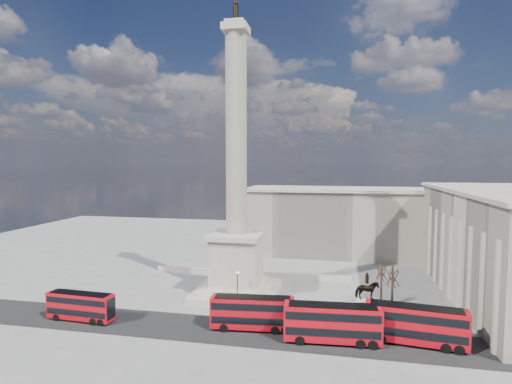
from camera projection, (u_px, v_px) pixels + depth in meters
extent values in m
plane|color=gray|center=(229.00, 304.00, 65.21)|extent=(180.00, 180.00, 0.00)
cube|color=#272727|center=(246.00, 332.00, 54.45)|extent=(120.00, 9.00, 0.01)
cube|color=beige|center=(237.00, 291.00, 70.06)|extent=(14.00, 14.00, 1.00)
cube|color=beige|center=(237.00, 287.00, 70.00)|extent=(12.00, 12.00, 0.50)
cube|color=beige|center=(237.00, 284.00, 69.97)|extent=(10.00, 10.00, 0.50)
cube|color=beige|center=(237.00, 260.00, 69.64)|extent=(8.00, 8.00, 8.00)
cube|color=beige|center=(237.00, 235.00, 69.31)|extent=(9.00, 9.00, 0.80)
cylinder|color=#A49E88|center=(236.00, 135.00, 67.98)|extent=(3.60, 3.60, 34.00)
cube|color=beige|center=(236.00, 29.00, 66.65)|extent=(4.20, 4.20, 1.20)
cube|color=beige|center=(236.00, 23.00, 66.58)|extent=(3.20, 3.20, 0.60)
cylinder|color=black|center=(236.00, 13.00, 66.46)|extent=(0.90, 0.90, 2.60)
sphere|color=black|center=(236.00, 3.00, 66.33)|extent=(0.70, 0.70, 0.70)
cube|color=#BDB59D|center=(250.00, 274.00, 80.81)|extent=(40.00, 0.60, 1.10)
cube|color=beige|center=(510.00, 248.00, 65.44)|extent=(18.00, 45.00, 18.00)
cube|color=beige|center=(348.00, 223.00, 99.76)|extent=(50.00, 16.00, 16.00)
cube|color=#BDB59D|center=(349.00, 189.00, 99.13)|extent=(51.00, 17.00, 0.60)
cube|color=red|center=(81.00, 306.00, 58.25)|extent=(10.26, 2.88, 3.74)
cube|color=black|center=(81.00, 310.00, 58.30)|extent=(9.86, 2.91, 0.83)
cube|color=black|center=(80.00, 299.00, 58.18)|extent=(9.86, 2.91, 0.83)
cube|color=black|center=(80.00, 293.00, 58.11)|extent=(9.24, 2.59, 0.06)
cylinder|color=black|center=(62.00, 315.00, 59.23)|extent=(1.15, 2.48, 1.02)
cylinder|color=black|center=(98.00, 319.00, 57.67)|extent=(1.15, 2.48, 1.02)
cylinder|color=black|center=(105.00, 320.00, 57.36)|extent=(1.15, 2.48, 1.02)
cube|color=red|center=(252.00, 312.00, 54.99)|extent=(11.65, 3.61, 4.22)
cube|color=black|center=(252.00, 318.00, 55.04)|extent=(11.20, 3.63, 0.94)
cube|color=black|center=(252.00, 304.00, 54.90)|extent=(11.20, 3.63, 0.94)
cube|color=black|center=(252.00, 297.00, 54.82)|extent=(10.49, 3.25, 0.06)
cylinder|color=black|center=(225.00, 324.00, 55.55)|extent=(1.38, 2.82, 1.15)
cylinder|color=black|center=(276.00, 327.00, 54.78)|extent=(1.38, 2.82, 1.15)
cylinder|color=black|center=(286.00, 327.00, 54.63)|extent=(1.38, 2.82, 1.15)
cube|color=red|center=(332.00, 323.00, 51.02)|extent=(12.43, 3.56, 4.52)
cube|color=black|center=(332.00, 329.00, 51.08)|extent=(11.94, 3.59, 1.00)
cube|color=black|center=(332.00, 313.00, 50.93)|extent=(11.94, 3.59, 1.00)
cube|color=black|center=(332.00, 305.00, 50.84)|extent=(11.19, 3.21, 0.07)
cylinder|color=black|center=(300.00, 336.00, 51.72)|extent=(1.41, 2.98, 1.23)
cylinder|color=black|center=(359.00, 340.00, 50.71)|extent=(1.41, 2.98, 1.23)
cylinder|color=black|center=(371.00, 340.00, 50.51)|extent=(1.41, 2.98, 1.23)
cube|color=red|center=(415.00, 324.00, 50.51)|extent=(12.52, 4.32, 4.51)
cube|color=black|center=(415.00, 330.00, 50.58)|extent=(12.04, 4.32, 1.00)
cube|color=black|center=(416.00, 315.00, 50.42)|extent=(12.04, 4.32, 1.00)
cube|color=black|center=(416.00, 307.00, 50.34)|extent=(11.26, 3.89, 0.07)
cylinder|color=black|center=(382.00, 335.00, 51.96)|extent=(1.59, 3.04, 1.23)
cylinder|color=black|center=(445.00, 344.00, 49.57)|extent=(1.59, 3.04, 1.23)
cylinder|color=black|center=(458.00, 345.00, 49.10)|extent=(1.59, 3.04, 1.23)
cylinder|color=black|center=(237.00, 305.00, 64.18)|extent=(0.38, 0.38, 0.44)
cylinder|color=black|center=(237.00, 290.00, 63.99)|extent=(0.14, 0.14, 5.22)
cylinder|color=black|center=(237.00, 275.00, 63.80)|extent=(0.26, 0.26, 0.26)
sphere|color=silver|center=(237.00, 273.00, 63.78)|extent=(0.49, 0.49, 0.49)
cube|color=#BDB59D|center=(366.00, 328.00, 55.22)|extent=(3.85, 2.89, 0.48)
cube|color=#BDB59D|center=(366.00, 315.00, 55.07)|extent=(3.08, 2.12, 4.23)
imported|color=black|center=(367.00, 290.00, 54.81)|extent=(3.29, 1.98, 2.60)
cylinder|color=black|center=(367.00, 279.00, 54.69)|extent=(0.48, 0.48, 1.15)
sphere|color=black|center=(367.00, 274.00, 54.64)|extent=(0.35, 0.35, 0.35)
cylinder|color=#332319|center=(392.00, 294.00, 57.63)|extent=(0.33, 0.33, 8.31)
cylinder|color=#332319|center=(381.00, 286.00, 63.29)|extent=(0.33, 0.33, 7.12)
cylinder|color=#332319|center=(479.00, 284.00, 64.12)|extent=(0.30, 0.30, 7.09)
imported|color=black|center=(343.00, 316.00, 57.64)|extent=(0.80, 0.67, 1.87)
imported|color=black|center=(437.00, 331.00, 52.83)|extent=(1.08, 1.05, 1.75)
imported|color=black|center=(314.00, 314.00, 58.90)|extent=(0.74, 1.00, 1.58)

